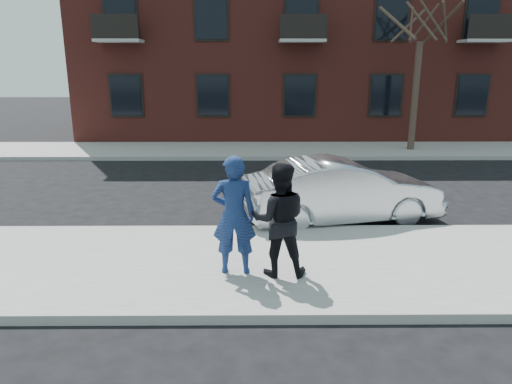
{
  "coord_description": "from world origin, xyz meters",
  "views": [
    {
      "loc": [
        -1.97,
        -7.43,
        3.31
      ],
      "look_at": [
        -1.91,
        0.4,
        1.2
      ],
      "focal_mm": 32.0,
      "sensor_mm": 36.0,
      "label": 1
    }
  ],
  "objects_px": {
    "man_peacoat": "(279,220)",
    "street_tree": "(423,9)",
    "silver_sedan": "(342,191)",
    "man_hoodie": "(234,215)"
  },
  "relations": [
    {
      "from": "street_tree",
      "to": "man_peacoat",
      "type": "bearing_deg",
      "value": -117.35
    },
    {
      "from": "street_tree",
      "to": "silver_sedan",
      "type": "height_order",
      "value": "street_tree"
    },
    {
      "from": "street_tree",
      "to": "silver_sedan",
      "type": "xyz_separation_m",
      "value": [
        -4.49,
        -8.7,
        -4.81
      ]
    },
    {
      "from": "man_hoodie",
      "to": "man_peacoat",
      "type": "xyz_separation_m",
      "value": [
        0.71,
        -0.07,
        -0.05
      ]
    },
    {
      "from": "silver_sedan",
      "to": "man_peacoat",
      "type": "xyz_separation_m",
      "value": [
        -1.56,
        -3.01,
        0.34
      ]
    },
    {
      "from": "street_tree",
      "to": "man_peacoat",
      "type": "xyz_separation_m",
      "value": [
        -6.05,
        -11.71,
        -4.47
      ]
    },
    {
      "from": "street_tree",
      "to": "man_hoodie",
      "type": "relative_size",
      "value": 3.56
    },
    {
      "from": "street_tree",
      "to": "silver_sedan",
      "type": "distance_m",
      "value": 10.91
    },
    {
      "from": "man_peacoat",
      "to": "street_tree",
      "type": "bearing_deg",
      "value": -116.27
    },
    {
      "from": "silver_sedan",
      "to": "man_peacoat",
      "type": "bearing_deg",
      "value": 140.81
    }
  ]
}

